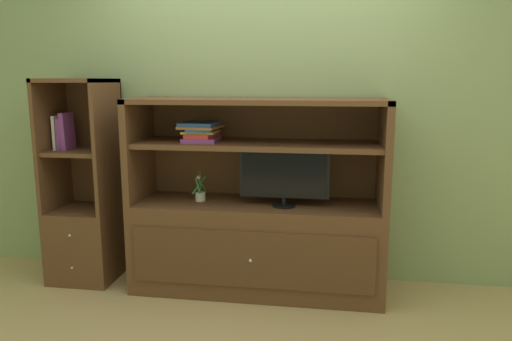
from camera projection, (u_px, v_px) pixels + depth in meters
ground_plane at (248, 312)px, 3.25m from camera, size 8.00×8.00×0.00m
painted_rear_wall at (264, 100)px, 3.71m from camera, size 6.00×0.10×2.80m
media_console at (257, 228)px, 3.55m from camera, size 1.83×0.60×1.42m
tv_monitor at (284, 177)px, 3.37m from camera, size 0.64×0.17×0.40m
potted_plant at (200, 195)px, 3.56m from camera, size 0.10×0.13×0.22m
magazine_stack at (201, 132)px, 3.48m from camera, size 0.29×0.35×0.14m
bookshelf_tall at (86, 215)px, 3.75m from camera, size 0.49×0.49×1.56m
upright_book_row at (64, 132)px, 3.64m from camera, size 0.10×0.16×0.28m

